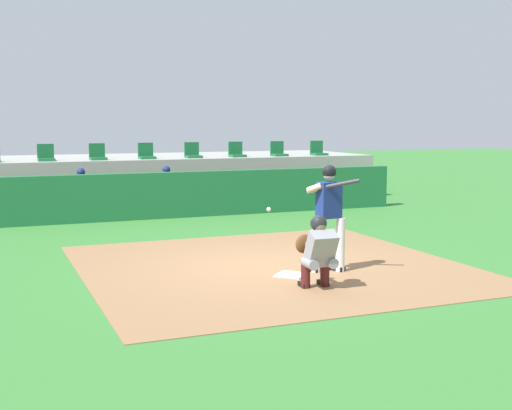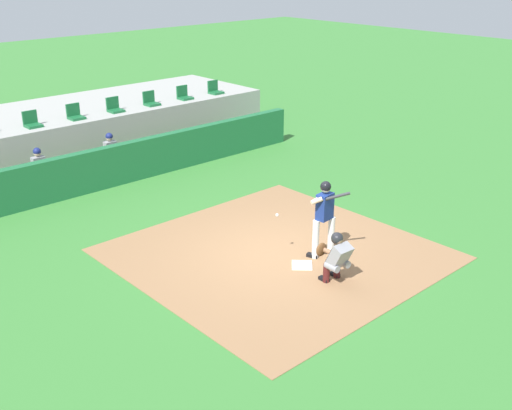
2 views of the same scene
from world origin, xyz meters
The scene contains 17 objects.
ground_plane centered at (0.00, 0.00, 0.00)m, with size 80.00×80.00×0.00m, color #387A33.
dirt_infield centered at (0.00, 0.00, 0.01)m, with size 6.40×6.40×0.01m, color #936B47.
home_plate centered at (0.00, -0.80, 0.02)m, with size 0.44×0.44×0.02m, color white.
batter_at_plate centered at (0.69, -0.78, 1.04)m, with size 0.76×0.69×1.80m.
catcher_crouched centered at (0.00, -1.73, 0.61)m, with size 0.49×2.02×1.13m.
dugout_wall centered at (0.00, 6.50, 0.60)m, with size 13.00×0.30×1.20m, color #1E6638.
dugout_bench centered at (0.00, 7.50, 0.23)m, with size 11.80×0.44×0.45m, color olive.
dugout_player_0 centered at (-2.19, 7.34, 0.67)m, with size 0.49×0.70×1.30m.
dugout_player_1 centered at (0.10, 7.34, 0.67)m, with size 0.49×0.70×1.30m.
stands_platform centered at (0.00, 10.90, 0.70)m, with size 15.00×4.40×1.40m, color #9E9E99.
stadium_seat_2 centered at (-2.89, 9.38, 1.53)m, with size 0.46×0.46×0.48m.
stadium_seat_3 centered at (-1.44, 9.38, 1.53)m, with size 0.46×0.46×0.48m.
stadium_seat_4 centered at (0.00, 9.38, 1.53)m, with size 0.46×0.46×0.48m.
stadium_seat_5 centered at (1.44, 9.38, 1.53)m, with size 0.46×0.46×0.48m.
stadium_seat_6 centered at (2.89, 9.38, 1.53)m, with size 0.46×0.46×0.48m.
stadium_seat_7 centered at (4.33, 9.38, 1.53)m, with size 0.46×0.46×0.48m.
stadium_seat_8 centered at (5.78, 9.38, 1.53)m, with size 0.46×0.46×0.48m.
Camera 1 is at (-4.59, -10.53, 2.51)m, focal length 47.18 mm.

